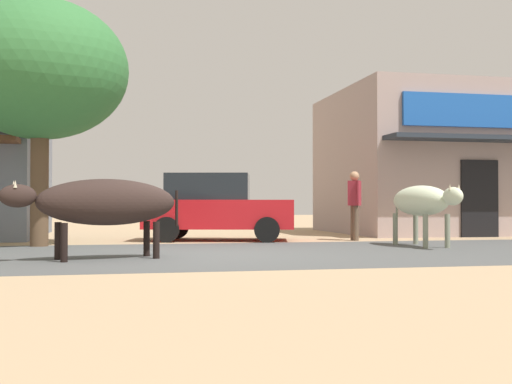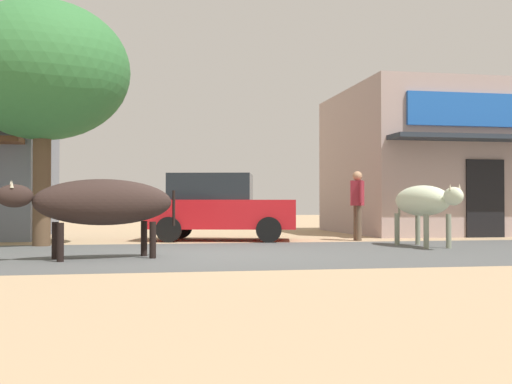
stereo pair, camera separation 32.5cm
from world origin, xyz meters
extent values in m
plane|color=tan|center=(0.00, 0.00, 0.00)|extent=(80.00, 80.00, 0.00)
cube|color=#4F5151|center=(0.00, 0.00, 0.00)|extent=(72.00, 6.15, 0.00)
cube|color=#A58F8A|center=(8.56, 7.28, 2.20)|extent=(6.97, 5.82, 4.40)
cube|color=blue|center=(8.56, 4.31, 3.43)|extent=(5.57, 0.10, 0.90)
cube|color=#262D38|center=(8.56, 3.92, 2.64)|extent=(6.69, 0.90, 0.12)
cube|color=black|center=(8.02, 4.34, 1.05)|extent=(1.10, 0.06, 2.10)
cylinder|color=brown|center=(-3.23, 2.83, 1.28)|extent=(0.38, 0.38, 2.56)
ellipsoid|color=#33743A|center=(-3.23, 2.83, 3.77)|extent=(3.73, 3.73, 2.98)
cube|color=red|center=(0.86, 4.23, 0.65)|extent=(3.91, 2.49, 0.70)
cube|color=#1E2328|center=(0.60, 4.29, 1.32)|extent=(2.29, 1.99, 0.64)
cylinder|color=black|center=(2.20, 4.80, 0.30)|extent=(0.63, 0.31, 0.60)
cylinder|color=black|center=(1.81, 3.13, 0.30)|extent=(0.63, 0.31, 0.60)
cylinder|color=black|center=(-0.09, 5.33, 0.30)|extent=(0.63, 0.31, 0.60)
cylinder|color=black|center=(-0.48, 3.66, 0.30)|extent=(0.63, 0.31, 0.60)
ellipsoid|color=#2F221E|center=(-1.75, -0.77, 0.93)|extent=(2.39, 1.31, 0.76)
ellipsoid|color=#2F221E|center=(-3.09, -1.13, 1.03)|extent=(0.61, 0.42, 0.36)
cone|color=beige|center=(-3.11, -1.24, 1.21)|extent=(0.06, 0.06, 0.12)
cone|color=beige|center=(-3.16, -1.05, 1.21)|extent=(0.06, 0.06, 0.12)
cylinder|color=black|center=(-2.40, -1.21, 0.30)|extent=(0.11, 0.11, 0.61)
cylinder|color=black|center=(-2.53, -0.71, 0.30)|extent=(0.11, 0.11, 0.61)
cylinder|color=black|center=(-0.97, -0.82, 0.30)|extent=(0.11, 0.11, 0.61)
cylinder|color=black|center=(-1.10, -0.32, 0.30)|extent=(0.11, 0.11, 0.61)
cylinder|color=black|center=(-0.60, -0.45, 0.83)|extent=(0.05, 0.05, 0.61)
ellipsoid|color=beige|center=(4.70, 1.14, 0.97)|extent=(0.87, 1.97, 0.64)
ellipsoid|color=beige|center=(4.80, -0.07, 1.05)|extent=(0.32, 0.58, 0.36)
cone|color=beige|center=(4.90, -0.11, 1.23)|extent=(0.06, 0.06, 0.12)
cone|color=beige|center=(4.70, -0.12, 1.23)|extent=(0.06, 0.06, 0.12)
cylinder|color=gray|center=(5.00, 0.54, 0.35)|extent=(0.11, 0.11, 0.70)
cylinder|color=gray|center=(4.50, 0.50, 0.35)|extent=(0.11, 0.11, 0.70)
cylinder|color=gray|center=(4.90, 1.78, 0.35)|extent=(0.11, 0.11, 0.70)
cylinder|color=gray|center=(4.40, 1.74, 0.35)|extent=(0.11, 0.11, 0.70)
cylinder|color=gray|center=(4.62, 2.14, 0.87)|extent=(0.05, 0.05, 0.52)
cylinder|color=brown|center=(4.11, 3.59, 0.43)|extent=(0.14, 0.14, 0.86)
cylinder|color=brown|center=(4.11, 3.41, 0.43)|extent=(0.14, 0.14, 0.86)
cube|color=maroon|center=(4.11, 3.50, 1.17)|extent=(0.43, 0.48, 0.61)
sphere|color=tan|center=(4.11, 3.50, 1.59)|extent=(0.23, 0.23, 0.23)
cylinder|color=maroon|center=(4.11, 3.76, 1.20)|extent=(0.09, 0.09, 0.55)
cylinder|color=maroon|center=(4.11, 3.24, 1.20)|extent=(0.09, 0.09, 0.55)
camera|label=1|loc=(-1.56, -11.60, 0.90)|focal=45.45mm
camera|label=2|loc=(-1.25, -11.66, 0.90)|focal=45.45mm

